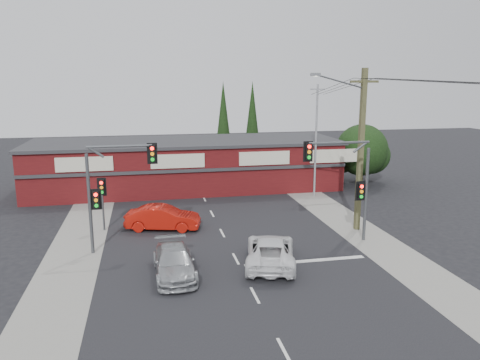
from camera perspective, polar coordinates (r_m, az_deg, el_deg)
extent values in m
plane|color=black|center=(25.50, -0.72, -9.24)|extent=(120.00, 120.00, 0.00)
cube|color=black|center=(30.15, -2.52, -5.86)|extent=(14.00, 70.00, 0.01)
cube|color=gray|center=(30.09, -18.82, -6.54)|extent=(3.00, 70.00, 0.02)
cube|color=gray|center=(32.51, 12.50, -4.80)|extent=(3.00, 70.00, 0.02)
cube|color=silver|center=(25.02, 7.96, -9.76)|extent=(6.50, 0.35, 0.01)
imported|color=white|center=(24.23, 3.73, -8.61)|extent=(3.66, 5.64, 1.45)
imported|color=#A4A7AA|center=(23.10, -8.03, -9.89)|extent=(2.00, 4.70, 1.35)
imported|color=#B2150A|center=(30.05, -9.38, -4.55)|extent=(4.89, 2.66, 1.53)
cube|color=silver|center=(17.45, 5.37, -19.96)|extent=(0.12, 1.60, 0.01)
cube|color=silver|center=(21.16, 1.83, -13.85)|extent=(0.12, 1.60, 0.01)
cube|color=silver|center=(25.09, -0.52, -9.58)|extent=(0.12, 1.60, 0.01)
cube|color=silver|center=(29.15, -2.19, -6.47)|extent=(0.12, 1.60, 0.01)
cube|color=silver|center=(33.29, -3.43, -4.12)|extent=(0.12, 1.60, 0.01)
cube|color=silver|center=(37.49, -4.39, -2.29)|extent=(0.12, 1.60, 0.01)
cube|color=silver|center=(41.73, -5.15, -0.84)|extent=(0.12, 1.60, 0.01)
cube|color=#460E10|center=(41.14, -6.57, 1.77)|extent=(26.00, 8.00, 4.00)
cube|color=#2D2D30|center=(40.83, -6.64, 4.67)|extent=(26.40, 8.40, 0.25)
cube|color=beige|center=(37.10, -18.44, 1.84)|extent=(4.20, 0.12, 1.10)
cube|color=beige|center=(36.90, -7.59, 2.30)|extent=(4.20, 0.12, 1.10)
cube|color=beige|center=(38.01, 3.00, 2.68)|extent=(4.20, 0.12, 1.10)
cube|color=beige|center=(39.93, 11.37, 2.91)|extent=(4.20, 0.12, 1.10)
cube|color=#2D2D30|center=(37.07, -6.01, 1.13)|extent=(26.00, 0.15, 0.25)
cylinder|color=#2D2116|center=(43.59, 14.46, 0.57)|extent=(0.50, 0.50, 1.80)
sphere|color=black|center=(43.21, 14.62, 3.56)|extent=(4.60, 4.60, 4.60)
sphere|color=black|center=(44.86, 15.74, 2.89)|extent=(3.40, 3.40, 3.40)
sphere|color=black|center=(44.05, 12.24, 2.65)|extent=(2.80, 2.80, 2.80)
cylinder|color=#2D2116|center=(48.72, -2.00, 2.24)|extent=(0.24, 0.24, 2.00)
cone|color=black|center=(48.16, -2.04, 7.52)|extent=(1.80, 1.80, 7.50)
cylinder|color=#2D2116|center=(51.33, 1.49, 2.74)|extent=(0.24, 0.24, 2.00)
cone|color=black|center=(50.80, 1.51, 7.76)|extent=(1.80, 1.80, 7.50)
cylinder|color=#47494C|center=(26.34, -17.85, -2.86)|extent=(0.18, 0.18, 5.50)
cylinder|color=#47494C|center=(25.61, -14.50, 4.01)|extent=(3.40, 0.14, 0.14)
cylinder|color=#47494C|center=(25.74, -17.12, 3.22)|extent=(0.82, 0.14, 0.63)
cube|color=black|center=(25.64, -10.65, 3.18)|extent=(0.32, 0.22, 0.95)
cube|color=black|center=(25.71, -10.66, 3.20)|extent=(0.55, 0.04, 1.15)
cylinder|color=#FF0C07|center=(25.47, -10.67, 3.80)|extent=(0.20, 0.06, 0.20)
cylinder|color=orange|center=(25.52, -10.65, 3.13)|extent=(0.20, 0.06, 0.20)
cylinder|color=#0CE526|center=(25.56, -10.62, 2.47)|extent=(0.20, 0.06, 0.20)
cube|color=black|center=(26.25, -17.12, -2.30)|extent=(0.32, 0.22, 0.95)
cube|color=black|center=(26.31, -17.11, -2.26)|extent=(0.55, 0.04, 1.15)
cylinder|color=#FF0C07|center=(26.05, -17.19, -1.73)|extent=(0.20, 0.06, 0.20)
cylinder|color=orange|center=(26.12, -17.15, -2.37)|extent=(0.20, 0.06, 0.20)
cylinder|color=#0CE526|center=(26.19, -17.11, -3.00)|extent=(0.20, 0.06, 0.20)
cylinder|color=#47494C|center=(28.11, 15.10, -1.78)|extent=(0.18, 0.18, 5.50)
cylinder|color=#47494C|center=(26.80, 12.01, 4.47)|extent=(3.60, 0.14, 0.14)
cylinder|color=#47494C|center=(27.36, 14.41, 3.87)|extent=(0.82, 0.14, 0.63)
cube|color=black|center=(26.20, 8.34, 3.44)|extent=(0.32, 0.22, 0.95)
cube|color=black|center=(26.26, 8.29, 3.46)|extent=(0.55, 0.04, 1.15)
cylinder|color=#FF0C07|center=(26.03, 8.46, 4.05)|extent=(0.20, 0.06, 0.20)
cylinder|color=orange|center=(26.08, 8.44, 3.40)|extent=(0.20, 0.06, 0.20)
cylinder|color=#0CE526|center=(26.12, 8.42, 2.75)|extent=(0.20, 0.06, 0.20)
cube|color=black|center=(27.90, 14.49, -1.32)|extent=(0.32, 0.22, 0.95)
cube|color=black|center=(27.96, 14.43, -1.28)|extent=(0.55, 0.04, 1.15)
cylinder|color=#FF0C07|center=(27.72, 14.64, -0.77)|extent=(0.20, 0.06, 0.20)
cylinder|color=orange|center=(27.79, 14.60, -1.38)|extent=(0.20, 0.06, 0.20)
cylinder|color=#0CE526|center=(27.86, 14.57, -1.98)|extent=(0.20, 0.06, 0.20)
cylinder|color=#47494C|center=(30.48, -16.36, -3.22)|extent=(0.12, 0.12, 3.00)
cube|color=black|center=(30.17, -16.51, -0.83)|extent=(0.32, 0.22, 0.95)
cube|color=black|center=(30.24, -16.50, -0.80)|extent=(0.55, 0.04, 1.15)
cylinder|color=#FF0C07|center=(29.99, -16.56, -0.33)|extent=(0.20, 0.06, 0.20)
cylinder|color=orange|center=(30.05, -16.53, -0.89)|extent=(0.20, 0.06, 0.20)
cylinder|color=#0CE526|center=(30.11, -16.49, -1.44)|extent=(0.20, 0.06, 0.20)
cube|color=brown|center=(29.67, 14.49, 3.40)|extent=(0.30, 0.30, 10.00)
cube|color=brown|center=(29.37, 14.92, 11.52)|extent=(1.80, 0.14, 0.14)
cylinder|color=#47494C|center=(28.56, 12.12, 11.65)|extent=(3.23, 0.39, 0.89)
cube|color=slate|center=(27.82, 9.19, 12.59)|extent=(0.55, 0.25, 0.18)
cylinder|color=silver|center=(27.82, 9.18, 12.38)|extent=(0.28, 0.28, 0.05)
cylinder|color=gray|center=(38.12, 9.23, 4.69)|extent=(0.16, 0.16, 9.00)
cube|color=gray|center=(37.83, 9.44, 10.86)|extent=(1.20, 0.10, 0.10)
cylinder|color=black|center=(33.34, 10.87, 11.02)|extent=(0.73, 9.01, 1.22)
cylinder|color=black|center=(20.35, 25.41, 10.62)|extent=(0.32, 20.00, 0.52)
cylinder|color=black|center=(33.57, 11.83, 10.99)|extent=(0.52, 9.00, 1.22)
cylinder|color=black|center=(20.77, 26.99, 10.48)|extent=(0.32, 20.00, 0.52)
cylinder|color=black|center=(33.80, 12.77, 10.96)|extent=(0.31, 9.00, 1.22)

